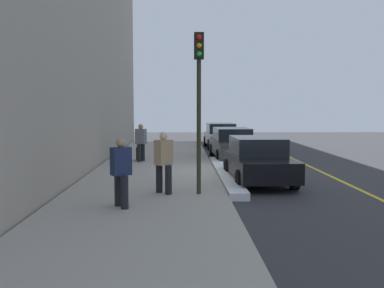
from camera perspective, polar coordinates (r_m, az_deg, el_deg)
The scene contains 12 objects.
ground_plane at distance 16.04m, azimuth 6.79°, elevation -4.33°, with size 56.00×56.00×0.00m, color #333335.
sidewalk at distance 15.91m, azimuth -5.09°, elevation -4.12°, with size 28.00×4.60×0.15m, color #A39E93.
lane_stripe_centre at distance 16.80m, azimuth 17.69°, elevation -4.10°, with size 28.00×0.14×0.01m, color gold.
snow_bank_curb at distance 16.29m, azimuth 4.18°, elevation -3.78°, with size 8.64×0.56×0.22m, color white.
parked_car_white at distance 27.40m, azimuth 3.74°, elevation 1.08°, with size 4.27×2.01×1.51m.
parked_car_charcoal at distance 21.41m, azimuth 5.21°, elevation 0.03°, with size 4.72×2.03×1.51m.
parked_car_black at distance 15.08m, azimuth 8.46°, elevation -2.03°, with size 4.47×2.01×1.51m.
pedestrian_tan_coat at distance 12.24m, azimuth -3.66°, elevation -2.16°, with size 0.53×0.53×1.70m.
pedestrian_navy_coat at distance 10.66m, azimuth -9.09°, elevation -3.40°, with size 0.49×0.53×1.65m.
pedestrian_grey_coat at distance 19.50m, azimuth -6.57°, elevation 0.32°, with size 0.52×0.51×1.64m.
traffic_light_pole at distance 12.08m, azimuth 0.89°, elevation 7.46°, with size 0.35×0.26×4.37m.
rolling_suitcase at distance 20.06m, azimuth -6.83°, elevation -1.22°, with size 0.34×0.22×0.94m.
Camera 1 is at (15.68, -2.27, 2.55)m, focal length 41.56 mm.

